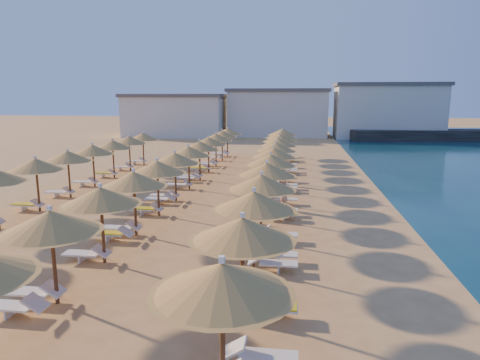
# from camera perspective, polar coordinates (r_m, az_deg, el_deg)

# --- Properties ---
(ground) EXTENTS (220.00, 220.00, 0.00)m
(ground) POSITION_cam_1_polar(r_m,az_deg,el_deg) (21.93, -4.36, -5.26)
(ground) COLOR tan
(ground) RESTS_ON ground
(jetty) EXTENTS (30.26, 8.24, 1.50)m
(jetty) POSITION_cam_1_polar(r_m,az_deg,el_deg) (67.97, 26.96, 5.34)
(jetty) COLOR black
(jetty) RESTS_ON ground
(hotel_blocks) EXTENTS (47.58, 11.26, 8.10)m
(hotel_blocks) POSITION_cam_1_polar(r_m,az_deg,el_deg) (66.74, 6.19, 8.94)
(hotel_blocks) COLOR beige
(hotel_blocks) RESTS_ON ground
(parasol_row_east) EXTENTS (3.00, 38.96, 3.05)m
(parasol_row_east) POSITION_cam_1_polar(r_m,az_deg,el_deg) (26.18, 4.32, 3.10)
(parasol_row_east) COLOR brown
(parasol_row_east) RESTS_ON ground
(parasol_row_west) EXTENTS (3.00, 38.96, 3.05)m
(parasol_row_west) POSITION_cam_1_polar(r_m,az_deg,el_deg) (27.08, -7.72, 3.30)
(parasol_row_west) COLOR brown
(parasol_row_west) RESTS_ON ground
(parasol_row_inland) EXTENTS (3.00, 25.89, 3.05)m
(parasol_row_inland) POSITION_cam_1_polar(r_m,az_deg,el_deg) (29.56, -20.46, 3.35)
(parasol_row_inland) COLOR brown
(parasol_row_inland) RESTS_ON ground
(loungers) EXTENTS (15.56, 36.54, 0.66)m
(loungers) POSITION_cam_1_polar(r_m,az_deg,el_deg) (27.03, -5.79, -1.40)
(loungers) COLOR white
(loungers) RESTS_ON ground
(beachgoer_c) EXTENTS (1.08, 0.69, 1.71)m
(beachgoer_c) POSITION_cam_1_polar(r_m,az_deg,el_deg) (30.25, 5.19, 0.95)
(beachgoer_c) COLOR tan
(beachgoer_c) RESTS_ON ground
(beachgoer_a) EXTENTS (0.63, 0.79, 1.89)m
(beachgoer_a) POSITION_cam_1_polar(r_m,az_deg,el_deg) (23.54, 5.78, -1.77)
(beachgoer_a) COLOR tan
(beachgoer_a) RESTS_ON ground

